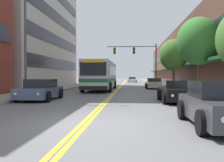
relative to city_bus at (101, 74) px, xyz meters
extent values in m
plane|color=slate|center=(1.74, 17.67, -1.74)|extent=(240.00, 240.00, 0.00)
cube|color=gray|center=(-5.22, 17.67, -1.66)|extent=(2.92, 106.00, 0.15)
cube|color=gray|center=(8.70, 17.67, -1.66)|extent=(2.92, 106.00, 0.15)
cube|color=yellow|center=(1.64, 17.67, -1.74)|extent=(0.14, 106.00, 0.01)
cube|color=yellow|center=(1.84, 17.67, -1.74)|extent=(0.14, 106.00, 0.01)
cube|color=black|center=(-6.89, 6.98, 1.48)|extent=(0.08, 21.73, 1.40)
cube|color=black|center=(-6.89, 6.98, 4.69)|extent=(0.08, 21.73, 1.40)
cube|color=black|center=(-6.89, 6.98, 7.91)|extent=(0.08, 21.73, 1.40)
cube|color=brown|center=(14.41, 17.67, 2.81)|extent=(8.00, 68.00, 9.10)
cube|color=#1E4C28|center=(9.86, 17.67, 1.16)|extent=(1.10, 61.20, 0.24)
cube|color=black|center=(10.37, 17.67, 3.91)|extent=(0.08, 61.20, 1.40)
cube|color=silver|center=(0.00, -0.10, -0.03)|extent=(2.56, 11.85, 2.72)
cube|color=#196B33|center=(0.00, -0.10, -0.57)|extent=(2.58, 11.87, 0.32)
cube|color=black|center=(0.00, 0.49, 0.41)|extent=(2.59, 9.24, 0.98)
cube|color=black|center=(0.00, -6.05, 0.46)|extent=(2.30, 0.04, 1.20)
cube|color=yellow|center=(0.00, -6.06, 1.14)|extent=(1.84, 0.06, 0.28)
cube|color=black|center=(0.00, -6.07, -1.21)|extent=(2.51, 0.08, 0.32)
cylinder|color=black|center=(-1.31, -4.13, -1.24)|extent=(0.30, 1.00, 1.00)
cylinder|color=black|center=(1.31, -4.13, -1.24)|extent=(0.30, 1.00, 1.00)
cylinder|color=black|center=(-1.31, 3.16, -1.24)|extent=(0.30, 1.00, 1.00)
cylinder|color=black|center=(1.31, 3.16, -1.24)|extent=(0.30, 1.00, 1.00)
cube|color=maroon|center=(-2.54, 10.05, -1.19)|extent=(1.90, 4.23, 0.73)
cube|color=black|center=(-2.54, 10.22, -0.61)|extent=(1.64, 1.86, 0.43)
cylinder|color=black|center=(-3.52, 8.74, -1.41)|extent=(0.22, 0.66, 0.66)
cylinder|color=black|center=(-1.57, 8.74, -1.41)|extent=(0.22, 0.66, 0.66)
cylinder|color=black|center=(-3.52, 11.36, -1.41)|extent=(0.22, 0.66, 0.66)
cylinder|color=black|center=(-1.57, 11.36, -1.41)|extent=(0.22, 0.66, 0.66)
sphere|color=silver|center=(-3.21, 7.92, -1.16)|extent=(0.16, 0.16, 0.16)
sphere|color=silver|center=(-1.88, 7.92, -1.16)|extent=(0.16, 0.16, 0.16)
cube|color=red|center=(-3.23, 12.18, -1.16)|extent=(0.18, 0.04, 0.10)
cube|color=red|center=(-1.86, 12.18, -1.16)|extent=(0.18, 0.04, 0.10)
cube|color=#475675|center=(-2.65, -11.61, -1.23)|extent=(1.90, 4.29, 0.65)
cube|color=black|center=(-2.65, -11.44, -0.64)|extent=(1.64, 1.89, 0.53)
cylinder|color=black|center=(-3.62, -12.94, -1.40)|extent=(0.22, 0.68, 0.68)
cylinder|color=black|center=(-1.68, -12.94, -1.40)|extent=(0.22, 0.68, 0.68)
cylinder|color=black|center=(-3.62, -10.29, -1.40)|extent=(0.22, 0.68, 0.68)
cylinder|color=black|center=(-1.68, -10.29, -1.40)|extent=(0.22, 0.68, 0.68)
sphere|color=silver|center=(-3.31, -13.78, -1.20)|extent=(0.16, 0.16, 0.16)
sphere|color=silver|center=(-1.98, -13.78, -1.20)|extent=(0.16, 0.16, 0.16)
cube|color=red|center=(-3.33, -9.46, -1.20)|extent=(0.18, 0.04, 0.10)
cube|color=red|center=(-1.96, -9.46, -1.20)|extent=(0.18, 0.04, 0.10)
cube|color=#38383D|center=(6.03, -19.53, -1.20)|extent=(1.74, 4.12, 0.69)
cube|color=black|center=(6.03, -19.37, -0.58)|extent=(1.50, 1.81, 0.54)
cylinder|color=black|center=(5.14, -20.81, -1.39)|extent=(0.22, 0.70, 0.70)
cylinder|color=black|center=(5.14, -18.25, -1.39)|extent=(0.22, 0.70, 0.70)
sphere|color=silver|center=(5.42, -21.61, -1.16)|extent=(0.16, 0.16, 0.16)
cube|color=red|center=(5.41, -17.46, -1.16)|extent=(0.18, 0.04, 0.10)
cube|color=red|center=(6.66, -17.46, -1.16)|extent=(0.18, 0.04, 0.10)
cube|color=#BCAD89|center=(6.13, 3.20, -1.21)|extent=(1.82, 4.14, 0.71)
cube|color=black|center=(6.13, 3.36, -0.65)|extent=(1.56, 1.82, 0.41)
cylinder|color=black|center=(5.20, 1.91, -1.42)|extent=(0.22, 0.63, 0.63)
cylinder|color=black|center=(7.06, 1.91, -1.42)|extent=(0.22, 0.63, 0.63)
cylinder|color=black|center=(5.20, 4.48, -1.42)|extent=(0.22, 0.63, 0.63)
cylinder|color=black|center=(7.06, 4.48, -1.42)|extent=(0.22, 0.63, 0.63)
sphere|color=silver|center=(5.49, 1.11, -1.18)|extent=(0.16, 0.16, 0.16)
sphere|color=silver|center=(6.76, 1.11, -1.18)|extent=(0.16, 0.16, 0.16)
cube|color=red|center=(5.47, 5.27, -1.18)|extent=(0.18, 0.04, 0.10)
cube|color=red|center=(6.78, 5.27, -1.18)|extent=(0.18, 0.04, 0.10)
cube|color=black|center=(6.09, -12.21, -1.22)|extent=(1.83, 4.30, 0.66)
cube|color=black|center=(6.09, -12.04, -0.66)|extent=(1.57, 1.89, 0.45)
cylinder|color=black|center=(5.15, -13.55, -1.40)|extent=(0.22, 0.68, 0.68)
cylinder|color=black|center=(7.02, -13.55, -1.40)|extent=(0.22, 0.68, 0.68)
cylinder|color=black|center=(5.15, -10.88, -1.40)|extent=(0.22, 0.68, 0.68)
cylinder|color=black|center=(7.02, -10.88, -1.40)|extent=(0.22, 0.68, 0.68)
sphere|color=silver|center=(5.45, -14.38, -1.19)|extent=(0.16, 0.16, 0.16)
sphere|color=silver|center=(6.73, -14.38, -1.19)|extent=(0.16, 0.16, 0.16)
cube|color=red|center=(5.43, -10.05, -1.19)|extent=(0.18, 0.04, 0.10)
cube|color=red|center=(6.74, -10.05, -1.19)|extent=(0.18, 0.04, 0.10)
cube|color=white|center=(3.64, 33.77, -1.25)|extent=(1.90, 4.18, 0.65)
cube|color=black|center=(3.64, 33.94, -0.71)|extent=(1.63, 1.84, 0.43)
cylinder|color=black|center=(2.67, 32.48, -1.44)|extent=(0.22, 0.60, 0.60)
cylinder|color=black|center=(4.61, 32.48, -1.44)|extent=(0.22, 0.60, 0.60)
cylinder|color=black|center=(2.67, 35.07, -1.44)|extent=(0.22, 0.60, 0.60)
cylinder|color=black|center=(4.61, 35.07, -1.44)|extent=(0.22, 0.60, 0.60)
sphere|color=silver|center=(2.97, 31.66, -1.22)|extent=(0.16, 0.16, 0.16)
sphere|color=silver|center=(4.30, 31.66, -1.22)|extent=(0.16, 0.16, 0.16)
cube|color=red|center=(2.96, 35.87, -1.22)|extent=(0.18, 0.04, 0.10)
cube|color=red|center=(4.32, 35.87, -1.22)|extent=(0.18, 0.04, 0.10)
cylinder|color=#47474C|center=(6.94, 9.15, 1.36)|extent=(0.18, 0.18, 6.20)
cylinder|color=#47474C|center=(3.38, 9.15, 4.12)|extent=(7.12, 0.11, 0.11)
cube|color=black|center=(3.74, 9.15, 3.52)|extent=(0.34, 0.26, 0.92)
sphere|color=red|center=(3.74, 8.99, 3.79)|extent=(0.18, 0.18, 0.18)
sphere|color=yellow|center=(3.74, 8.99, 3.52)|extent=(0.18, 0.18, 0.18)
sphere|color=green|center=(3.74, 8.99, 3.24)|extent=(0.18, 0.18, 0.18)
cylinder|color=black|center=(3.74, 9.15, 4.05)|extent=(0.02, 0.02, 0.14)
cube|color=black|center=(0.89, 9.15, 3.52)|extent=(0.34, 0.26, 0.92)
sphere|color=red|center=(0.89, 8.99, 3.79)|extent=(0.18, 0.18, 0.18)
sphere|color=yellow|center=(0.89, 8.99, 3.52)|extent=(0.18, 0.18, 0.18)
sphere|color=green|center=(0.89, 8.99, 3.24)|extent=(0.18, 0.18, 0.18)
cylinder|color=black|center=(0.89, 9.15, 4.05)|extent=(0.02, 0.02, 0.14)
cylinder|color=#47474C|center=(-3.56, -11.78, 2.51)|extent=(0.16, 0.16, 8.51)
cylinder|color=brown|center=(9.16, -5.28, -0.16)|extent=(0.19, 0.19, 2.85)
ellipsoid|color=#387F33|center=(9.16, -5.28, 2.86)|extent=(3.77, 3.77, 4.15)
cylinder|color=brown|center=(8.39, 2.78, -0.35)|extent=(0.27, 0.27, 2.47)
ellipsoid|color=#42752D|center=(8.39, 2.78, 2.33)|extent=(3.40, 3.40, 3.74)
camera|label=1|loc=(3.26, -27.53, -0.14)|focal=40.00mm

